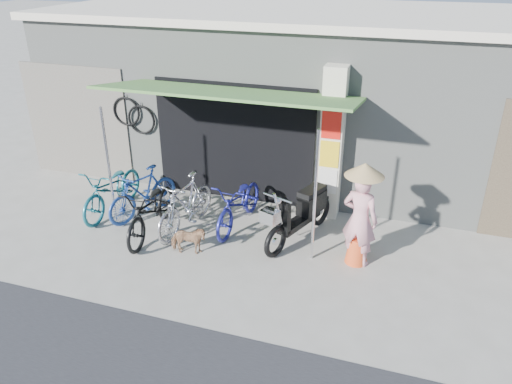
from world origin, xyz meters
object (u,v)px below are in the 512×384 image
(bike_navy, at_px, (240,203))
(street_dog, at_px, (188,240))
(nun, at_px, (360,216))
(bike_teal, at_px, (113,189))
(moped, at_px, (301,214))
(bike_black, at_px, (152,210))
(bike_silver, at_px, (186,204))
(bike_blue, at_px, (143,193))

(bike_navy, distance_m, street_dog, 1.35)
(nun, bearing_deg, street_dog, 27.63)
(bike_teal, relative_size, moped, 0.99)
(bike_black, relative_size, nun, 1.06)
(bike_navy, bearing_deg, bike_silver, -148.91)
(bike_teal, xyz_separation_m, bike_navy, (2.63, 0.24, -0.02))
(bike_black, xyz_separation_m, nun, (3.76, 0.24, 0.39))
(bike_black, xyz_separation_m, bike_navy, (1.44, 0.80, -0.02))
(bike_navy, relative_size, street_dog, 2.90)
(bike_black, bearing_deg, moped, 9.92)
(bike_teal, height_order, nun, nun)
(bike_navy, distance_m, nun, 2.43)
(bike_blue, xyz_separation_m, bike_black, (0.52, -0.59, 0.01))
(bike_silver, relative_size, moped, 0.93)
(bike_teal, distance_m, bike_blue, 0.67)
(bike_teal, relative_size, nun, 1.05)
(moped, bearing_deg, bike_navy, -164.19)
(nun, bearing_deg, bike_teal, 10.85)
(bike_blue, bearing_deg, bike_teal, -155.51)
(street_dog, height_order, nun, nun)
(bike_black, relative_size, bike_navy, 1.04)
(bike_black, height_order, bike_silver, bike_silver)
(bike_teal, height_order, bike_blue, bike_teal)
(bike_black, relative_size, street_dog, 3.03)
(bike_teal, bearing_deg, bike_silver, -5.86)
(bike_teal, height_order, bike_silver, bike_silver)
(street_dog, xyz_separation_m, moped, (1.74, 1.12, 0.25))
(bike_navy, bearing_deg, bike_teal, -170.16)
(bike_silver, bearing_deg, street_dog, -55.02)
(bike_blue, relative_size, bike_silver, 0.92)
(street_dog, bearing_deg, bike_blue, 41.81)
(bike_silver, bearing_deg, bike_black, -138.95)
(bike_teal, xyz_separation_m, nun, (4.95, -0.32, 0.39))
(bike_teal, relative_size, bike_silver, 1.07)
(bike_navy, relative_size, nun, 1.02)
(bike_navy, height_order, nun, nun)
(bike_navy, height_order, moped, moped)
(bike_silver, xyz_separation_m, street_dog, (0.39, -0.77, -0.27))
(moped, height_order, nun, nun)
(bike_black, xyz_separation_m, moped, (2.67, 0.69, 0.01))
(bike_black, distance_m, moped, 2.76)
(nun, bearing_deg, bike_silver, 12.59)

